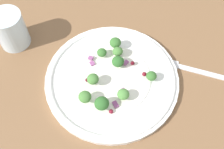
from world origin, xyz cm
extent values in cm
cube|color=brown|center=(0.00, 0.00, -1.00)|extent=(180.00, 180.00, 2.00)
cylinder|color=white|center=(-2.96, 0.02, 0.60)|extent=(28.95, 28.95, 1.20)
torus|color=white|center=(-2.96, 0.02, 1.20)|extent=(27.64, 27.64, 1.00)
cylinder|color=white|center=(-2.96, 0.02, 1.30)|extent=(16.79, 16.79, 0.20)
cylinder|color=#ADD18E|center=(0.62, 4.01, 1.92)|extent=(0.93, 0.93, 0.93)
ellipsoid|color=#4C843D|center=(0.62, 4.01, 3.04)|extent=(2.48, 2.48, 1.86)
cylinder|color=#ADD18E|center=(4.27, 0.90, 1.99)|extent=(1.11, 1.11, 1.11)
ellipsoid|color=#2D6028|center=(4.27, 0.90, 3.32)|extent=(2.95, 2.95, 2.21)
cylinder|color=#9EC684|center=(-8.69, -1.03, 2.15)|extent=(0.86, 0.86, 0.86)
ellipsoid|color=#477A38|center=(-8.69, -1.03, 3.18)|extent=(2.28, 2.28, 1.71)
cylinder|color=#8EB77A|center=(-5.84, 7.82, 1.75)|extent=(0.84, 0.84, 0.84)
ellipsoid|color=#386B2D|center=(-5.84, 7.82, 2.75)|extent=(2.23, 2.23, 1.67)
cylinder|color=#9EC684|center=(-10.68, -2.44, 2.09)|extent=(0.97, 0.97, 0.97)
ellipsoid|color=#386B2D|center=(-10.68, -2.44, 3.26)|extent=(2.60, 2.60, 1.95)
cylinder|color=#8EB77A|center=(0.00, -3.00, 2.36)|extent=(0.94, 0.94, 0.94)
ellipsoid|color=#477A38|center=(0.00, -3.00, 3.48)|extent=(2.50, 2.50, 1.87)
cylinder|color=#8EB77A|center=(4.31, -2.75, 2.25)|extent=(0.98, 0.98, 0.98)
ellipsoid|color=#477A38|center=(4.31, -2.75, 3.43)|extent=(2.61, 2.61, 1.96)
cylinder|color=#9EC684|center=(-7.35, -4.30, 1.72)|extent=(0.80, 0.80, 0.80)
ellipsoid|color=#386B2D|center=(-7.35, -4.30, 2.68)|extent=(2.13, 2.13, 1.60)
cylinder|color=#ADD18E|center=(-6.31, -0.03, 1.84)|extent=(1.00, 1.00, 1.00)
ellipsoid|color=#2D6028|center=(-6.31, -0.03, 3.03)|extent=(2.66, 2.66, 1.99)
sphere|color=maroon|center=(-6.05, 6.22, 2.16)|extent=(0.95, 0.95, 0.95)
sphere|color=#4C0A14|center=(-0.15, -4.48, 2.06)|extent=(0.75, 0.75, 0.75)
sphere|color=maroon|center=(4.51, 2.98, 1.75)|extent=(0.90, 0.90, 0.90)
sphere|color=#4C0A14|center=(-7.76, 2.90, 2.07)|extent=(0.90, 0.90, 0.90)
cube|color=#934C84|center=(-4.50, -5.38, 1.58)|extent=(1.42, 1.43, 0.43)
cube|color=#A35B93|center=(-0.70, 3.39, 1.42)|extent=(1.88, 1.86, 0.34)
cube|color=#934C84|center=(-5.45, -6.19, 1.94)|extent=(0.92, 1.08, 0.52)
cube|color=#843D75|center=(2.70, 3.17, 1.71)|extent=(1.60, 1.67, 0.43)
cube|color=#934C84|center=(-7.42, 1.42, 1.86)|extent=(1.37, 1.13, 0.49)
cube|color=silver|center=(-12.94, 19.77, 0.25)|extent=(2.56, 15.05, 0.50)
cube|color=silver|center=(-12.10, 10.51, 0.25)|extent=(2.72, 3.80, 0.50)
cylinder|color=silver|center=(-4.02, -25.41, 4.37)|extent=(7.05, 7.05, 8.74)
camera|label=1|loc=(24.63, 11.71, 52.42)|focal=44.11mm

